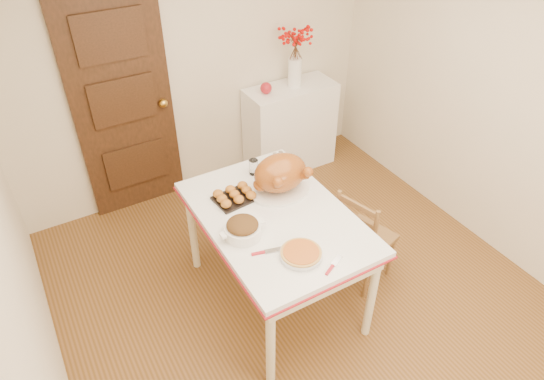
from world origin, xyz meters
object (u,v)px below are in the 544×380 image
kitchen_table (275,258)px  sideboard (290,128)px  chair_oak (365,235)px  pumpkin_pie (301,253)px  turkey_platter (280,175)px

kitchen_table → sideboard: bearing=54.9°
sideboard → chair_oak: size_ratio=1.04×
sideboard → kitchen_table: size_ratio=0.65×
sideboard → pumpkin_pie: sideboard is taller
sideboard → turkey_platter: turkey_platter is taller
kitchen_table → pumpkin_pie: size_ratio=5.24×
chair_oak → pumpkin_pie: (-0.78, -0.27, 0.43)m
sideboard → chair_oak: (-0.35, -1.67, -0.02)m
turkey_platter → sideboard: bearing=69.0°
kitchen_table → turkey_platter: size_ratio=3.05×
sideboard → kitchen_table: sideboard is taller
sideboard → turkey_platter: 1.67m
sideboard → turkey_platter: (-0.90, -1.30, 0.53)m
turkey_platter → pumpkin_pie: (-0.23, -0.64, -0.12)m
chair_oak → sideboard: bearing=-27.8°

